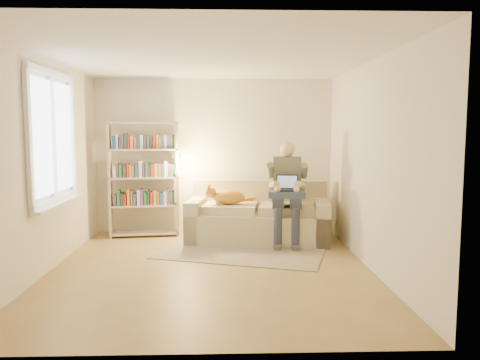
{
  "coord_description": "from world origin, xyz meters",
  "views": [
    {
      "loc": [
        0.19,
        -5.73,
        1.73
      ],
      "look_at": [
        0.4,
        1.0,
        1.02
      ],
      "focal_mm": 35.0,
      "sensor_mm": 36.0,
      "label": 1
    }
  ],
  "objects_px": {
    "person": "(287,187)",
    "laptop": "(289,186)",
    "cat": "(224,197)",
    "sofa": "(258,219)",
    "bookshelf": "(144,173)"
  },
  "relations": [
    {
      "from": "person",
      "to": "laptop",
      "type": "distance_m",
      "value": 0.15
    },
    {
      "from": "person",
      "to": "bookshelf",
      "type": "relative_size",
      "value": 0.83
    },
    {
      "from": "cat",
      "to": "bookshelf",
      "type": "distance_m",
      "value": 1.41
    },
    {
      "from": "cat",
      "to": "bookshelf",
      "type": "height_order",
      "value": "bookshelf"
    },
    {
      "from": "sofa",
      "to": "person",
      "type": "height_order",
      "value": "person"
    },
    {
      "from": "laptop",
      "to": "bookshelf",
      "type": "bearing_deg",
      "value": 170.1
    },
    {
      "from": "sofa",
      "to": "cat",
      "type": "distance_m",
      "value": 0.66
    },
    {
      "from": "sofa",
      "to": "bookshelf",
      "type": "bearing_deg",
      "value": 176.68
    },
    {
      "from": "person",
      "to": "laptop",
      "type": "height_order",
      "value": "person"
    },
    {
      "from": "sofa",
      "to": "person",
      "type": "distance_m",
      "value": 0.72
    },
    {
      "from": "laptop",
      "to": "bookshelf",
      "type": "xyz_separation_m",
      "value": [
        -2.28,
        0.71,
        0.14
      ]
    },
    {
      "from": "cat",
      "to": "laptop",
      "type": "bearing_deg",
      "value": -9.13
    },
    {
      "from": "person",
      "to": "cat",
      "type": "distance_m",
      "value": 1.0
    },
    {
      "from": "sofa",
      "to": "bookshelf",
      "type": "distance_m",
      "value": 2.0
    },
    {
      "from": "laptop",
      "to": "sofa",
      "type": "bearing_deg",
      "value": 147.88
    }
  ]
}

